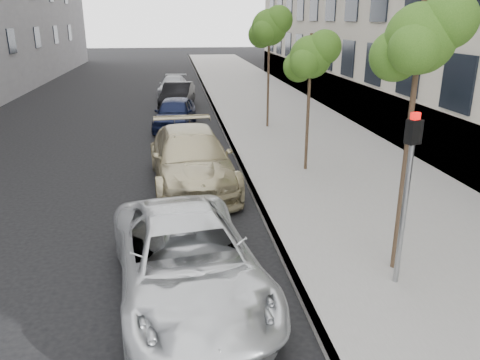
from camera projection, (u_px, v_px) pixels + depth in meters
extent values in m
plane|color=black|center=(246.00, 334.00, 7.57)|extent=(160.00, 160.00, 0.00)
cube|color=gray|center=(256.00, 95.00, 30.57)|extent=(6.40, 72.00, 0.14)
cube|color=#9E9B93|center=(208.00, 96.00, 30.16)|extent=(0.15, 72.00, 0.14)
cylinder|color=#38281C|center=(407.00, 144.00, 8.51)|extent=(0.10, 0.10, 5.07)
sphere|color=#2D5B17|center=(420.00, 39.00, 7.91)|extent=(1.20, 1.20, 1.20)
sphere|color=#2D5B17|center=(449.00, 20.00, 7.67)|extent=(0.96, 0.96, 0.96)
sphere|color=#2D5B17|center=(395.00, 56.00, 8.21)|extent=(0.90, 0.90, 0.90)
cylinder|color=#38281C|center=(308.00, 104.00, 14.73)|extent=(0.10, 0.10, 4.28)
sphere|color=#2D5B17|center=(311.00, 57.00, 14.26)|extent=(1.29, 1.29, 1.29)
sphere|color=#2D5B17|center=(324.00, 47.00, 14.02)|extent=(1.03, 1.03, 1.03)
sphere|color=#2D5B17|center=(299.00, 66.00, 14.55)|extent=(0.97, 0.97, 0.97)
cylinder|color=#38281C|center=(268.00, 70.00, 20.69)|extent=(0.10, 0.10, 5.03)
sphere|color=#2D5B17|center=(269.00, 27.00, 20.09)|extent=(1.53, 1.53, 1.53)
sphere|color=#2D5B17|center=(278.00, 20.00, 19.85)|extent=(1.23, 1.23, 1.23)
sphere|color=#2D5B17|center=(261.00, 35.00, 20.39)|extent=(1.15, 1.15, 1.15)
cylinder|color=#939699|center=(403.00, 216.00, 8.39)|extent=(0.10, 0.10, 2.67)
cube|color=black|center=(414.00, 132.00, 7.89)|extent=(0.29, 0.25, 0.42)
cube|color=red|center=(416.00, 116.00, 7.80)|extent=(0.17, 0.14, 0.12)
imported|color=silver|center=(187.00, 260.00, 8.37)|extent=(3.15, 5.57, 1.47)
imported|color=tan|center=(191.00, 158.00, 14.11)|extent=(2.77, 5.92, 1.67)
imported|color=black|center=(175.00, 113.00, 21.45)|extent=(2.24, 4.39, 1.43)
imported|color=black|center=(178.00, 96.00, 26.30)|extent=(2.17, 4.51, 1.43)
imported|color=#989AA0|center=(173.00, 86.00, 30.88)|extent=(2.15, 4.40, 1.23)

